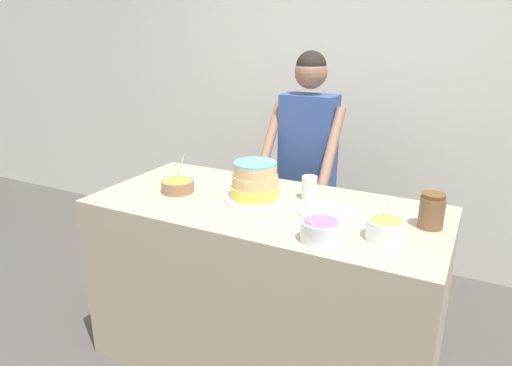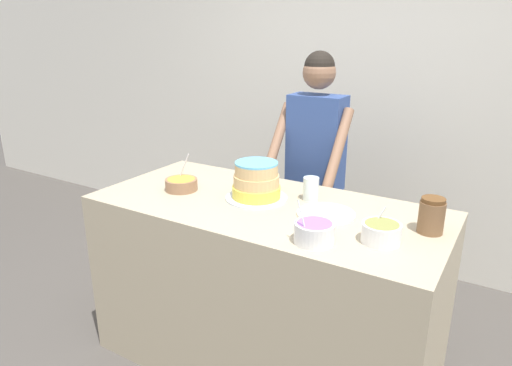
{
  "view_description": "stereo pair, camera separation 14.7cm",
  "coord_description": "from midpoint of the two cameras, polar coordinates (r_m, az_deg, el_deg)",
  "views": [
    {
      "loc": [
        0.94,
        -1.52,
        1.77
      ],
      "look_at": [
        -0.03,
        0.37,
        1.06
      ],
      "focal_mm": 32.0,
      "sensor_mm": 36.0,
      "label": 1
    },
    {
      "loc": [
        1.07,
        -1.45,
        1.77
      ],
      "look_at": [
        -0.03,
        0.37,
        1.06
      ],
      "focal_mm": 32.0,
      "sensor_mm": 36.0,
      "label": 2
    }
  ],
  "objects": [
    {
      "name": "wall_back",
      "position": [
        3.59,
        11.0,
        10.63
      ],
      "size": [
        10.0,
        0.05,
        2.6
      ],
      "color": "silver",
      "rests_on": "ground_plane"
    },
    {
      "name": "counter",
      "position": [
        2.51,
        -0.61,
        -12.74
      ],
      "size": [
        1.78,
        0.82,
        0.94
      ],
      "color": "tan",
      "rests_on": "ground_plane"
    },
    {
      "name": "person_baker",
      "position": [
        2.92,
        5.0,
        3.65
      ],
      "size": [
        0.46,
        0.45,
        1.66
      ],
      "color": "#2D2D38",
      "rests_on": "ground_plane"
    },
    {
      "name": "cake",
      "position": [
        2.34,
        -1.91,
        0.07
      ],
      "size": [
        0.32,
        0.32,
        0.2
      ],
      "color": "silver",
      "rests_on": "counter"
    },
    {
      "name": "frosting_bowl_olive",
      "position": [
        1.97,
        13.84,
        -5.56
      ],
      "size": [
        0.16,
        0.16,
        0.13
      ],
      "color": "white",
      "rests_on": "counter"
    },
    {
      "name": "frosting_bowl_orange",
      "position": [
        2.51,
        -11.42,
        -0.32
      ],
      "size": [
        0.18,
        0.18,
        0.19
      ],
      "color": "#936B4C",
      "rests_on": "counter"
    },
    {
      "name": "frosting_bowl_purple",
      "position": [
        1.9,
        5.89,
        -5.91
      ],
      "size": [
        0.17,
        0.17,
        0.19
      ],
      "color": "white",
      "rests_on": "counter"
    },
    {
      "name": "drinking_glass",
      "position": [
        2.36,
        4.91,
        -0.59
      ],
      "size": [
        0.08,
        0.08,
        0.12
      ],
      "color": "silver",
      "rests_on": "counter"
    },
    {
      "name": "ceramic_plate",
      "position": [
        2.2,
        6.97,
        -3.64
      ],
      "size": [
        0.28,
        0.28,
        0.01
      ],
      "color": "white",
      "rests_on": "counter"
    },
    {
      "name": "stoneware_jar",
      "position": [
        2.12,
        19.28,
        -3.35
      ],
      "size": [
        0.11,
        0.11,
        0.16
      ],
      "color": "brown",
      "rests_on": "counter"
    }
  ]
}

